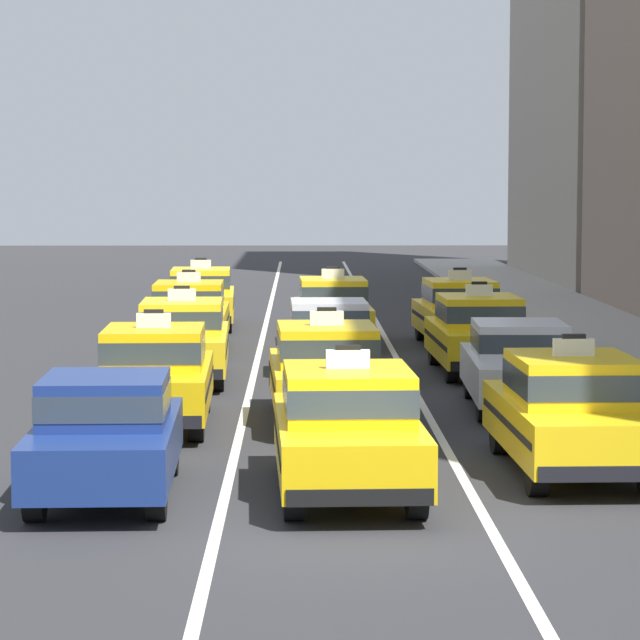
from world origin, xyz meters
TOP-DOWN VIEW (x-y plane):
  - ground_plane at (0.00, 0.00)m, footprint 160.00×160.00m
  - lane_stripe_left_center at (-1.60, 20.00)m, footprint 0.14×80.00m
  - lane_stripe_center_right at (1.60, 20.00)m, footprint 0.14×80.00m
  - sedan_left_nearest at (-3.11, 1.79)m, footprint 1.89×4.35m
  - taxi_left_second at (-3.03, 7.42)m, footprint 1.94×4.61m
  - taxi_left_third at (-3.01, 13.15)m, footprint 1.96×4.62m
  - taxi_left_fourth at (-3.28, 18.82)m, footprint 1.90×4.59m
  - taxi_left_fifth at (-3.37, 24.54)m, footprint 1.97×4.62m
  - taxi_center_nearest at (-0.02, 1.91)m, footprint 1.97×4.62m
  - taxi_center_second at (-0.18, 7.81)m, footprint 1.99×4.63m
  - sedan_center_third at (-0.03, 14.08)m, footprint 1.86×4.34m
  - taxi_center_fourth at (0.19, 20.19)m, footprint 1.93×4.60m
  - taxi_right_nearest at (3.13, 3.28)m, footprint 1.92×4.60m
  - sedan_right_second at (3.25, 9.19)m, footprint 1.90×4.35m
  - taxi_right_third at (3.14, 14.37)m, footprint 1.92×4.60m
  - taxi_right_fourth at (3.29, 19.64)m, footprint 2.00×4.63m

SIDE VIEW (x-z plane):
  - ground_plane at x=0.00m, z-range 0.00..0.00m
  - lane_stripe_left_center at x=-1.60m, z-range 0.00..0.01m
  - lane_stripe_center_right at x=1.60m, z-range 0.00..0.01m
  - sedan_left_nearest at x=-3.11m, z-range 0.06..1.64m
  - sedan_center_third at x=-0.03m, z-range 0.06..1.64m
  - sedan_right_second at x=3.25m, z-range 0.06..1.64m
  - taxi_left_second at x=-3.03m, z-range -0.10..1.86m
  - taxi_left_third at x=-3.01m, z-range -0.10..1.86m
  - taxi_left_fourth at x=-3.28m, z-range -0.10..1.86m
  - taxi_left_fifth at x=-3.37m, z-range -0.10..1.86m
  - taxi_center_nearest at x=-0.02m, z-range -0.10..1.86m
  - taxi_center_second at x=-0.18m, z-range -0.10..1.86m
  - taxi_center_fourth at x=0.19m, z-range -0.10..1.86m
  - taxi_right_nearest at x=3.13m, z-range -0.10..1.86m
  - taxi_right_third at x=3.14m, z-range -0.10..1.86m
  - taxi_right_fourth at x=3.29m, z-range -0.10..1.86m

